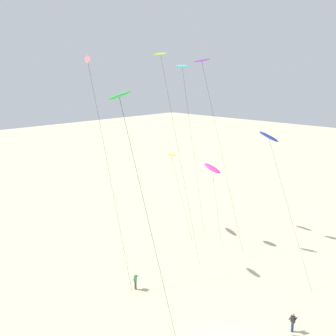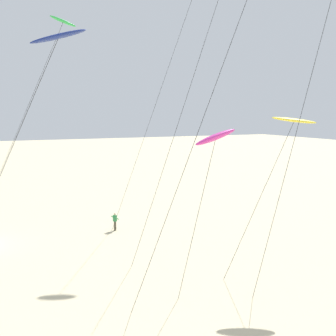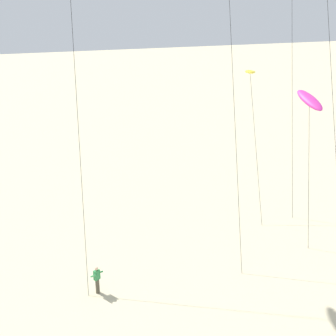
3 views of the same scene
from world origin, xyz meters
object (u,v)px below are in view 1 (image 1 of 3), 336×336
at_px(kite_flyer_middle, 135,281).
at_px(kite_green, 120,100).
at_px(kite_yellow, 172,155).
at_px(kite_cyan, 183,68).
at_px(kite_pink, 88,64).
at_px(kite_navy, 269,138).
at_px(kite_magenta, 212,169).
at_px(kite_lime, 162,60).
at_px(kite_purple, 202,63).
at_px(kite_flyer_nearest, 293,322).

bearing_deg(kite_flyer_middle, kite_green, -139.25).
bearing_deg(kite_yellow, kite_cyan, 15.53).
relative_size(kite_cyan, kite_flyer_middle, 13.06).
distance_m(kite_pink, kite_flyer_middle, 22.07).
xyz_separation_m(kite_yellow, kite_flyer_middle, (-13.65, -8.13, -9.33)).
bearing_deg(kite_navy, kite_magenta, 80.91).
xyz_separation_m(kite_lime, kite_pink, (-8.92, 1.46, -0.51)).
distance_m(kite_purple, kite_pink, 15.08).
xyz_separation_m(kite_navy, kite_flyer_nearest, (-8.30, -7.87, -13.35)).
distance_m(kite_lime, kite_yellow, 12.67).
height_order(kite_lime, kite_cyan, kite_lime).
bearing_deg(kite_pink, kite_flyer_middle, -96.92).
bearing_deg(kite_pink, kite_purple, -9.75).
bearing_deg(kite_cyan, kite_pink, -174.89).
relative_size(kite_purple, kite_flyer_nearest, 13.46).
xyz_separation_m(kite_cyan, kite_yellow, (-2.88, -0.80, -11.10)).
bearing_deg(kite_green, kite_navy, -9.07).
bearing_deg(kite_flyer_nearest, kite_yellow, 68.18).
distance_m(kite_pink, kite_magenta, 19.03).
bearing_deg(kite_yellow, kite_flyer_middle, -149.21).
bearing_deg(kite_yellow, kite_purple, -55.95).
height_order(kite_cyan, kite_magenta, kite_cyan).
bearing_deg(kite_green, kite_lime, 34.58).
relative_size(kite_lime, kite_cyan, 1.06).
relative_size(kite_lime, kite_magenta, 2.29).
bearing_deg(kite_magenta, kite_lime, 137.51).
distance_m(kite_lime, kite_pink, 9.05).
height_order(kite_yellow, kite_flyer_middle, kite_yellow).
relative_size(kite_cyan, kite_flyer_nearest, 13.06).
xyz_separation_m(kite_lime, kite_green, (-13.90, -9.58, -3.34)).
xyz_separation_m(kite_navy, kite_magenta, (1.31, 8.17, -4.88)).
xyz_separation_m(kite_flyer_nearest, kite_flyer_middle, (-4.74, 14.11, 0.00)).
relative_size(kite_pink, kite_cyan, 1.04).
relative_size(kite_pink, kite_yellow, 2.13).
relative_size(kite_purple, kite_cyan, 1.03).
bearing_deg(kite_purple, kite_magenta, -115.00).
bearing_deg(kite_pink, kite_lime, -9.28).
bearing_deg(kite_purple, kite_navy, -103.67).
height_order(kite_lime, kite_magenta, kite_lime).
bearing_deg(kite_cyan, kite_magenta, -107.29).
bearing_deg(kite_lime, kite_cyan, 23.08).
relative_size(kite_cyan, kite_green, 1.11).
distance_m(kite_cyan, kite_magenta, 14.02).
height_order(kite_purple, kite_flyer_middle, kite_purple).
bearing_deg(kite_lime, kite_yellow, 28.30).
distance_m(kite_lime, kite_magenta, 14.16).
xyz_separation_m(kite_navy, kite_cyan, (3.48, 15.16, 7.07)).
xyz_separation_m(kite_yellow, kite_flyer_nearest, (-8.90, -22.24, -9.33)).
height_order(kite_lime, kite_pink, kite_lime).
height_order(kite_pink, kite_flyer_nearest, kite_pink).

